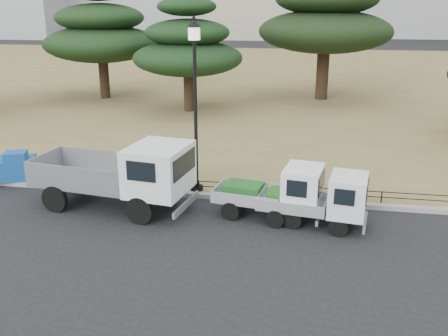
% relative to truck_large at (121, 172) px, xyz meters
% --- Properties ---
extents(ground, '(220.00, 220.00, 0.00)m').
position_rel_truck_large_xyz_m(ground, '(3.18, -1.30, -1.22)').
color(ground, black).
extents(lawn, '(120.00, 56.00, 0.15)m').
position_rel_truck_large_xyz_m(lawn, '(3.18, 29.30, -1.14)').
color(lawn, olive).
rests_on(lawn, ground).
extents(curb, '(120.00, 0.25, 0.16)m').
position_rel_truck_large_xyz_m(curb, '(3.18, 1.30, -1.14)').
color(curb, gray).
rests_on(curb, ground).
extents(truck_large, '(5.25, 2.65, 2.19)m').
position_rel_truck_large_xyz_m(truck_large, '(0.00, 0.00, 0.00)').
color(truck_large, black).
rests_on(truck_large, ground).
extents(truck_kei_front, '(3.38, 1.83, 1.70)m').
position_rel_truck_large_xyz_m(truck_kei_front, '(4.90, 0.08, -0.37)').
color(truck_kei_front, black).
rests_on(truck_kei_front, ground).
extents(truck_kei_rear, '(3.24, 1.72, 1.62)m').
position_rel_truck_large_xyz_m(truck_kei_rear, '(6.21, -0.25, -0.41)').
color(truck_kei_rear, black).
rests_on(truck_kei_rear, ground).
extents(street_lamp, '(0.51, 0.51, 5.64)m').
position_rel_truck_large_xyz_m(street_lamp, '(2.08, 1.60, 2.75)').
color(street_lamp, black).
rests_on(street_lamp, lawn).
extents(pipe_fence, '(38.00, 0.04, 0.40)m').
position_rel_truck_large_xyz_m(pipe_fence, '(3.18, 1.45, -0.78)').
color(pipe_fence, black).
rests_on(pipe_fence, lawn).
extents(tarp_pile, '(1.88, 1.61, 1.06)m').
position_rel_truck_large_xyz_m(tarp_pile, '(-4.83, 1.63, -0.64)').
color(tarp_pile, '#1551A5').
rests_on(tarp_pile, lawn).
extents(pine_west_near, '(7.46, 7.46, 7.46)m').
position_rel_truck_large_xyz_m(pine_west_near, '(-7.86, 17.58, 3.23)').
color(pine_west_near, black).
rests_on(pine_west_near, lawn).
extents(pine_center_left, '(6.34, 6.34, 6.45)m').
position_rel_truck_large_xyz_m(pine_center_left, '(-1.29, 14.39, 2.66)').
color(pine_center_left, black).
rests_on(pine_center_left, lawn).
extents(pine_center_right, '(8.55, 8.55, 9.07)m').
position_rel_truck_large_xyz_m(pine_center_right, '(6.49, 19.60, 4.19)').
color(pine_center_right, black).
rests_on(pine_center_right, lawn).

